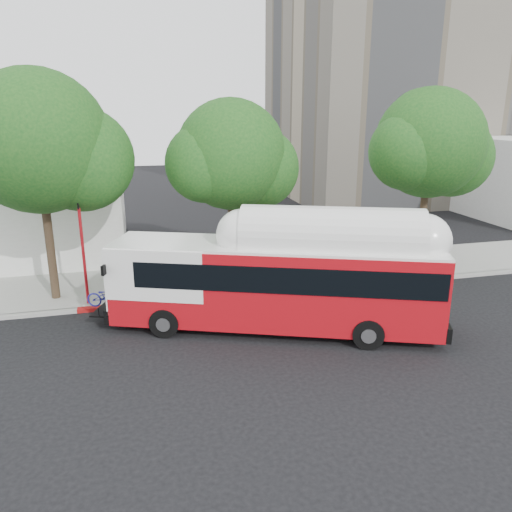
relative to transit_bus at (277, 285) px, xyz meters
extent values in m
plane|color=black|center=(0.45, -0.30, -1.80)|extent=(120.00, 120.00, 0.00)
cube|color=gray|center=(0.45, 6.20, -1.72)|extent=(60.00, 5.00, 0.15)
cube|color=gray|center=(0.45, 3.60, -1.72)|extent=(60.00, 0.30, 0.15)
cube|color=maroon|center=(-2.55, 3.60, -1.72)|extent=(10.00, 0.32, 0.16)
cylinder|color=#2D2116|center=(-8.55, 5.20, 1.24)|extent=(0.36, 0.36, 6.08)
sphere|color=#144616|center=(-8.55, 5.20, 5.04)|extent=(5.80, 5.80, 5.80)
sphere|color=#144616|center=(-6.95, 5.40, 4.28)|extent=(4.35, 4.35, 4.35)
cylinder|color=#2D2116|center=(-0.55, 5.70, 0.92)|extent=(0.36, 0.36, 5.44)
sphere|color=#144616|center=(-0.55, 5.70, 4.32)|extent=(5.00, 5.00, 5.00)
sphere|color=#144616|center=(0.83, 5.90, 3.64)|extent=(3.75, 3.75, 3.75)
cylinder|color=#2D2116|center=(9.45, 5.50, 1.08)|extent=(0.36, 0.36, 5.76)
sphere|color=#144616|center=(9.45, 5.50, 4.68)|extent=(5.40, 5.40, 5.40)
sphere|color=#144616|center=(10.94, 5.70, 3.96)|extent=(4.05, 4.05, 4.05)
cube|color=#AD0C14|center=(-0.09, 0.03, 0.01)|extent=(12.19, 6.88, 2.92)
cube|color=black|center=(0.38, -0.15, 0.62)|extent=(11.09, 6.49, 0.96)
cube|color=white|center=(-0.09, 0.03, 1.51)|extent=(12.16, 6.80, 0.10)
cube|color=white|center=(1.79, -0.71, 1.77)|extent=(6.73, 4.24, 0.55)
cube|color=black|center=(-6.21, 2.46, -1.30)|extent=(1.42, 1.98, 0.06)
imported|color=navy|center=(-6.21, 2.46, -0.81)|extent=(1.20, 1.83, 0.91)
cylinder|color=#A61119|center=(-7.13, 4.15, 0.33)|extent=(0.13, 0.13, 4.27)
cube|color=black|center=(-7.13, 4.15, 2.57)|extent=(0.05, 0.43, 0.27)
camera|label=1|loc=(-5.05, -16.82, 6.30)|focal=35.00mm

